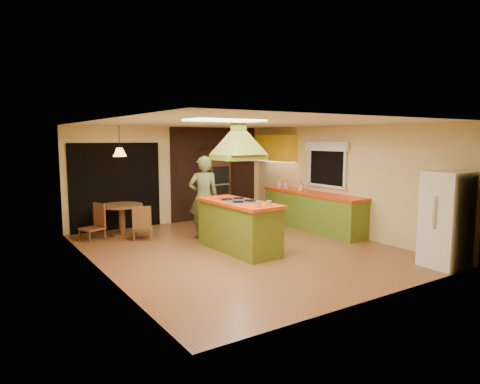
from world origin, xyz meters
TOP-DOWN VIEW (x-y plane):
  - ground at (0.00, 0.00)m, footprint 6.50×6.50m
  - room_walls at (0.00, 0.00)m, footprint 5.50×6.50m
  - ceiling_plane at (0.00, 0.00)m, footprint 6.50×6.50m
  - brick_panel at (1.25, 3.23)m, footprint 2.64×0.03m
  - nook_opening at (-1.50, 3.23)m, footprint 2.20×0.03m
  - right_counter at (2.45, 0.60)m, footprint 0.62×3.05m
  - upper_cabinets at (2.57, 2.20)m, footprint 0.34×1.40m
  - window_right at (2.70, 0.40)m, footprint 0.12×1.35m
  - fluor_panel at (-1.10, -1.20)m, footprint 1.20×0.60m
  - kitchen_island at (-0.11, -0.06)m, footprint 0.86×2.01m
  - range_hood at (-0.11, -0.06)m, footprint 0.95×0.69m
  - man at (-0.16, 1.29)m, footprint 0.77×0.63m
  - refrigerator at (2.30, -2.90)m, footprint 0.70×0.67m
  - wall_oven at (1.10, 2.95)m, footprint 0.66×0.63m
  - dining_table at (-1.60, 2.54)m, footprint 0.95×0.95m
  - chair_left at (-2.30, 2.44)m, footprint 0.55×0.55m
  - chair_near at (-1.35, 1.89)m, footprint 0.56×0.56m
  - pendant_lamp at (-1.60, 2.54)m, footprint 0.38×0.38m
  - canister_large at (2.40, 1.82)m, footprint 0.19×0.19m
  - canister_medium at (2.40, 0.97)m, footprint 0.16×0.16m
  - canister_small at (2.40, 1.53)m, footprint 0.16×0.16m

SIDE VIEW (x-z plane):
  - ground at x=0.00m, z-range 0.00..0.00m
  - chair_near at x=-1.35m, z-range 0.00..0.76m
  - chair_left at x=-2.30m, z-range 0.00..0.79m
  - right_counter at x=2.45m, z-range 0.00..0.92m
  - dining_table at x=-1.60m, z-range 0.14..0.85m
  - kitchen_island at x=-0.11m, z-range 0.00..1.00m
  - refrigerator at x=2.30m, z-range 0.00..1.65m
  - man at x=-0.16m, z-range 0.00..1.83m
  - wall_oven at x=1.10m, z-range 0.00..1.90m
  - canister_small at x=2.40m, z-range 0.92..1.08m
  - canister_medium at x=2.40m, z-range 0.92..1.10m
  - canister_large at x=2.40m, z-range 0.92..1.14m
  - nook_opening at x=-1.50m, z-range 0.00..2.10m
  - room_walls at x=0.00m, z-range -2.00..4.50m
  - brick_panel at x=1.25m, z-range 0.00..2.50m
  - window_right at x=2.70m, z-range 1.24..2.30m
  - pendant_lamp at x=-1.60m, z-range 1.80..2.00m
  - upper_cabinets at x=2.57m, z-range 1.60..2.30m
  - range_hood at x=-0.11m, z-range 1.86..2.65m
  - fluor_panel at x=-1.10m, z-range 2.47..2.50m
  - ceiling_plane at x=0.00m, z-range 2.50..2.50m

